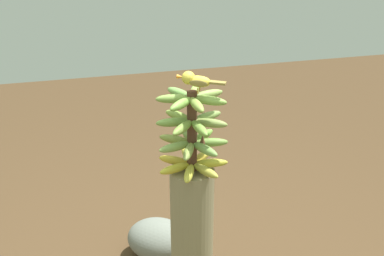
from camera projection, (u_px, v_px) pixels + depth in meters
banana_bunch at (192, 132)px, 1.85m from camera, size 0.28×0.28×0.33m
perched_bird at (195, 80)px, 1.75m from camera, size 0.11×0.17×0.08m
garden_rock at (159, 239)px, 2.81m from camera, size 0.43×0.46×0.24m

